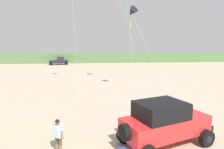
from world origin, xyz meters
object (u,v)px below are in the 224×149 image
at_px(distant_pickup, 59,61).
at_px(kite_purple_stunt, 132,12).
at_px(person_watching, 58,134).
at_px(jeep, 164,122).

height_order(distant_pickup, kite_purple_stunt, kite_purple_stunt).
bearing_deg(person_watching, distant_pickup, 99.13).
bearing_deg(kite_purple_stunt, person_watching, -115.81).
height_order(person_watching, distant_pickup, distant_pickup).
bearing_deg(person_watching, jeep, 3.22).
bearing_deg(kite_purple_stunt, jeep, -93.30).
relative_size(jeep, person_watching, 3.00).
distance_m(distant_pickup, kite_purple_stunt, 33.49).
height_order(jeep, person_watching, jeep).
xyz_separation_m(distant_pickup, kite_purple_stunt, (12.57, -30.14, 7.42)).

